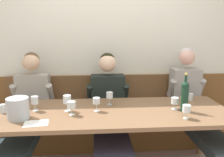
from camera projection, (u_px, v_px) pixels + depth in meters
name	position (u px, v px, depth m)	size (l,w,h in m)	color
room_wall_back	(107.00, 41.00, 3.18)	(6.80, 0.08, 2.80)	silver
wood_wainscot_panel	(108.00, 107.00, 3.33)	(6.80, 0.03, 0.93)	brown
wall_bench	(109.00, 125.00, 3.16)	(2.71, 0.42, 0.94)	brown
dining_table	(113.00, 117.00, 2.41)	(2.41, 0.88, 0.74)	brown
person_center_left_seat	(26.00, 114.00, 2.65)	(0.51, 1.29, 1.28)	#34303B
person_right_seat	(109.00, 111.00, 2.73)	(0.54, 1.30, 1.26)	#29352F
person_center_right_seat	(194.00, 106.00, 2.82)	(0.47, 1.30, 1.32)	#2B2539
ice_bucket	(18.00, 108.00, 2.16)	(0.20, 0.20, 0.20)	#B1B4BC
wine_bottle_clear_water	(185.00, 95.00, 2.34)	(0.08, 0.08, 0.40)	#163624
wine_glass_near_bucket	(110.00, 96.00, 2.57)	(0.07, 0.07, 0.14)	silver
wine_glass_mid_right	(175.00, 101.00, 2.42)	(0.08, 0.08, 0.13)	silver
wine_glass_center_front	(187.00, 109.00, 2.17)	(0.08, 0.08, 0.13)	silver
wine_glass_by_bottle	(35.00, 101.00, 2.37)	(0.07, 0.07, 0.15)	silver
wine_glass_right_end	(96.00, 101.00, 2.36)	(0.07, 0.07, 0.14)	silver
wine_glass_center_rear	(67.00, 100.00, 2.36)	(0.08, 0.08, 0.17)	silver
wine_glass_left_end	(72.00, 106.00, 2.26)	(0.08, 0.08, 0.14)	silver
water_tumbler_right	(3.00, 109.00, 2.32)	(0.06, 0.06, 0.09)	silver
water_tumbler_center	(190.00, 97.00, 2.74)	(0.06, 0.06, 0.08)	silver
tasting_sheet_left_guest	(36.00, 123.00, 2.08)	(0.21, 0.15, 0.00)	white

